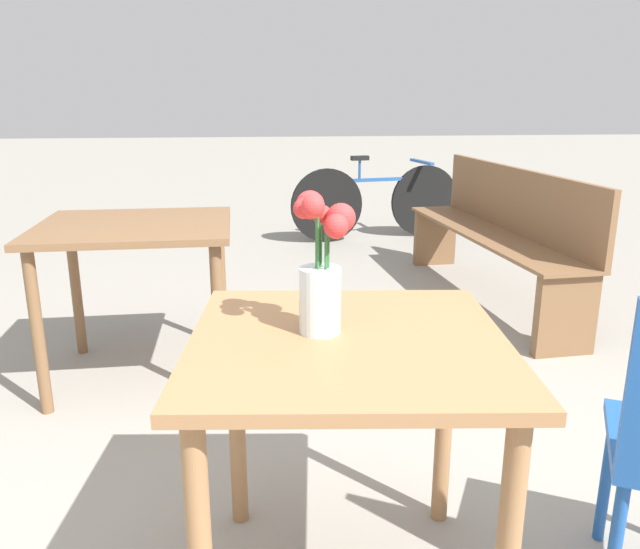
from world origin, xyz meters
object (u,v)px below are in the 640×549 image
(bench_near, at_px, (500,228))
(table_back, at_px, (136,248))
(table_front, at_px, (347,385))
(bicycle, at_px, (377,201))
(flower_vase, at_px, (321,274))

(bench_near, xyz_separation_m, table_back, (-2.09, -0.93, 0.14))
(table_front, relative_size, table_back, 0.94)
(bench_near, bearing_deg, table_back, -156.11)
(table_front, xyz_separation_m, bicycle, (0.94, 4.26, -0.26))
(table_front, relative_size, bench_near, 0.41)
(table_back, height_order, bicycle, bicycle)
(table_front, relative_size, bicycle, 0.50)
(bench_near, height_order, bicycle, bench_near)
(table_back, bearing_deg, bicycle, 59.10)
(bench_near, distance_m, bicycle, 1.93)
(table_front, distance_m, flower_vase, 0.28)
(table_front, xyz_separation_m, flower_vase, (-0.06, 0.04, 0.27))
(table_back, bearing_deg, bench_near, 23.89)
(flower_vase, bearing_deg, bicycle, 76.61)
(table_front, bearing_deg, flower_vase, 144.06)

